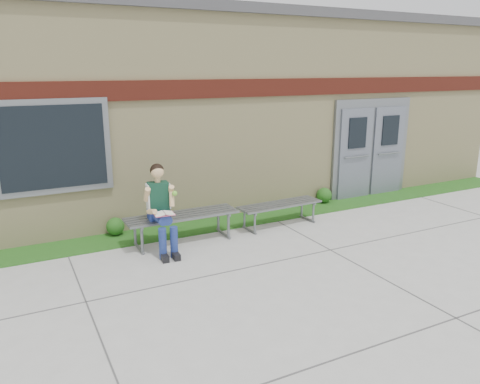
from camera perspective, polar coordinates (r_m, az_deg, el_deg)
ground at (r=7.20m, az=7.03°, el=-9.73°), size 80.00×80.00×0.00m
grass_strip at (r=9.31m, az=-1.92°, el=-3.76°), size 16.00×0.80×0.02m
school_building at (r=12.01m, az=-9.01°, el=10.50°), size 16.20×6.22×4.20m
bench_left at (r=8.26m, az=-7.04°, el=-3.48°), size 1.98×0.56×0.51m
bench_right at (r=9.12m, az=4.85°, el=-2.02°), size 1.73×0.55×0.44m
girl at (r=7.82m, az=-9.61°, el=-1.75°), size 0.51×0.87×1.47m
shrub_mid at (r=8.86m, az=-14.96°, el=-4.07°), size 0.33×0.33×0.33m
shrub_east at (r=10.77m, az=10.22°, el=-0.38°), size 0.34×0.34×0.34m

